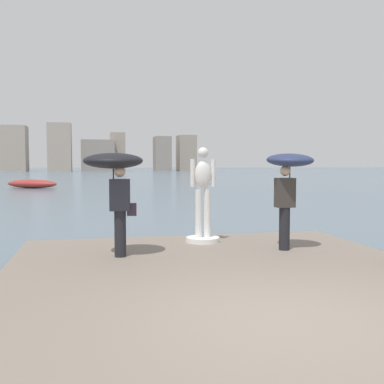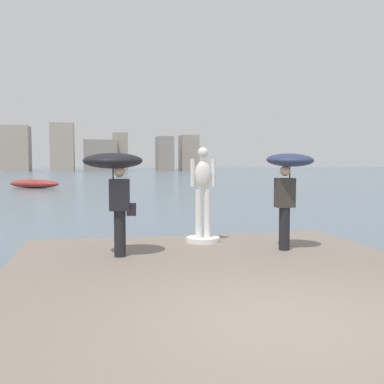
% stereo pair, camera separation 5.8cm
% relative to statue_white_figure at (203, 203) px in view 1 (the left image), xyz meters
% --- Properties ---
extents(ground_plane, '(400.00, 400.00, 0.00)m').
position_rel_statue_white_figure_xyz_m(ground_plane, '(-0.29, 34.90, -1.29)').
color(ground_plane, slate).
extents(pier, '(7.27, 9.10, 0.40)m').
position_rel_statue_white_figure_xyz_m(pier, '(-0.29, -3.55, -1.09)').
color(pier, slate).
rests_on(pier, ground).
extents(statue_white_figure, '(0.76, 0.76, 2.14)m').
position_rel_statue_white_figure_xyz_m(statue_white_figure, '(0.00, 0.00, 0.00)').
color(statue_white_figure, white).
rests_on(statue_white_figure, pier).
extents(onlooker_left, '(1.24, 1.25, 1.99)m').
position_rel_statue_white_figure_xyz_m(onlooker_left, '(-2.00, -1.18, 0.73)').
color(onlooker_left, black).
rests_on(onlooker_left, pier).
extents(onlooker_right, '(0.97, 0.98, 2.00)m').
position_rel_statue_white_figure_xyz_m(onlooker_right, '(1.50, -1.23, 0.67)').
color(onlooker_right, black).
rests_on(onlooker_right, pier).
extents(boat_near, '(5.02, 3.56, 0.76)m').
position_rel_statue_white_figure_xyz_m(boat_near, '(-7.84, 31.87, -0.91)').
color(boat_near, '#9E2D28').
rests_on(boat_near, ground).
extents(distant_skyline, '(56.46, 12.41, 13.32)m').
position_rel_statue_white_figure_xyz_m(distant_skyline, '(-2.94, 122.79, 4.35)').
color(distant_skyline, '#A89989').
rests_on(distant_skyline, ground).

